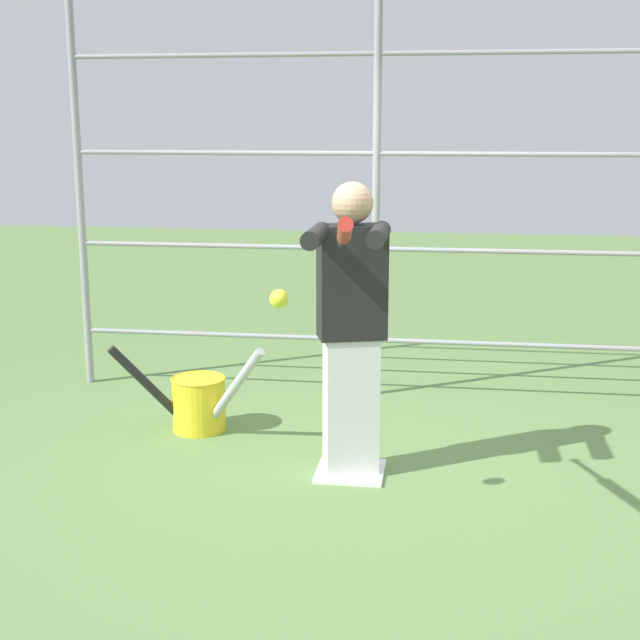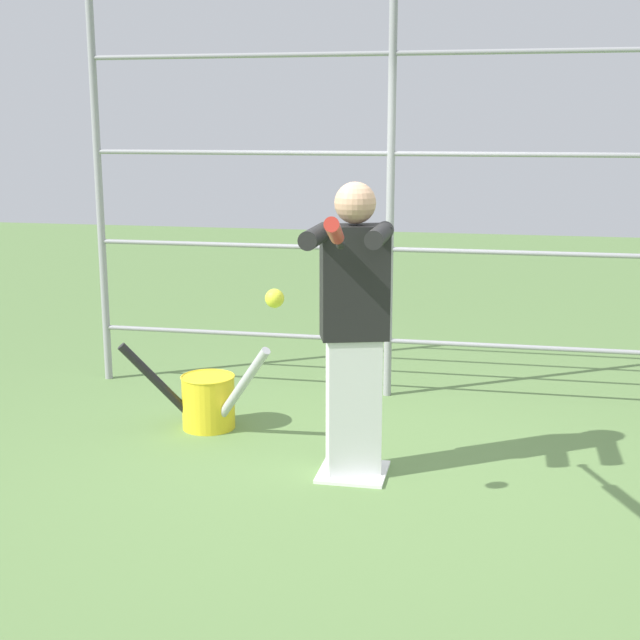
# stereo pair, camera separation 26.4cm
# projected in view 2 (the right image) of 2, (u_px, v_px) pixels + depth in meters

# --- Properties ---
(ground_plane) EXTENTS (24.00, 24.00, 0.00)m
(ground_plane) POSITION_uv_depth(u_px,v_px,m) (353.00, 473.00, 5.31)
(ground_plane) COLOR #608447
(home_plate) EXTENTS (0.40, 0.40, 0.02)m
(home_plate) POSITION_uv_depth(u_px,v_px,m) (353.00, 472.00, 5.30)
(home_plate) COLOR white
(home_plate) RESTS_ON ground
(fence_backstop) EXTENTS (4.64, 0.06, 2.95)m
(fence_backstop) POSITION_uv_depth(u_px,v_px,m) (390.00, 202.00, 6.52)
(fence_backstop) COLOR #939399
(fence_backstop) RESTS_ON ground
(batter) EXTENTS (0.43, 0.67, 1.73)m
(batter) POSITION_uv_depth(u_px,v_px,m) (354.00, 322.00, 5.09)
(batter) COLOR silver
(batter) RESTS_ON ground
(baseball_bat_swinging) EXTENTS (0.17, 0.89, 0.26)m
(baseball_bat_swinging) POSITION_uv_depth(u_px,v_px,m) (335.00, 233.00, 4.01)
(baseball_bat_swinging) COLOR black
(softball_in_flight) EXTENTS (0.10, 0.10, 0.10)m
(softball_in_flight) POSITION_uv_depth(u_px,v_px,m) (275.00, 298.00, 4.41)
(softball_in_flight) COLOR yellow
(bat_bucket) EXTENTS (1.08, 0.57, 0.68)m
(bat_bucket) POSITION_uv_depth(u_px,v_px,m) (208.00, 400.00, 6.05)
(bat_bucket) COLOR yellow
(bat_bucket) RESTS_ON ground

